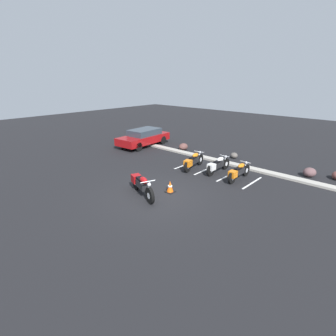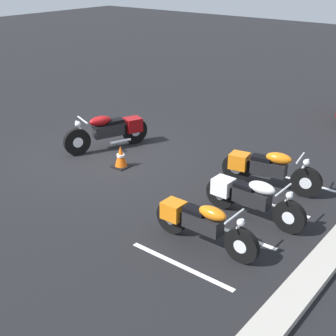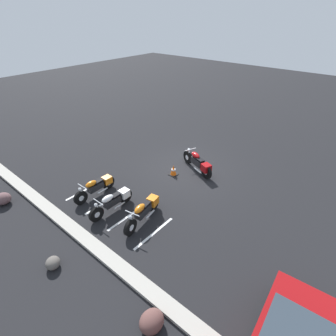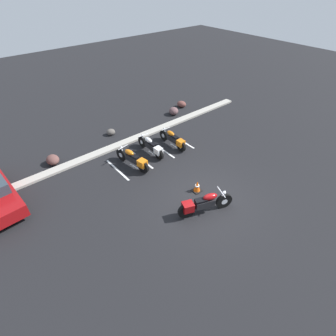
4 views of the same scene
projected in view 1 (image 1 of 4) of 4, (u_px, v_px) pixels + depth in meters
name	position (u px, v px, depth m)	size (l,w,h in m)	color
ground	(155.00, 196.00, 11.77)	(60.00, 60.00, 0.00)	black
motorcycle_maroon_featured	(141.00, 184.00, 11.78)	(2.29, 1.09, 0.94)	black
parked_bike_0	(193.00, 161.00, 15.14)	(0.76, 2.25, 0.89)	black
parked_bike_1	(217.00, 165.00, 14.51)	(0.61, 2.18, 0.86)	black
parked_bike_2	(238.00, 172.00, 13.49)	(0.60, 2.14, 0.84)	black
car_red	(144.00, 137.00, 20.25)	(2.10, 4.42, 1.29)	black
concrete_curb	(227.00, 163.00, 16.15)	(18.00, 0.50, 0.12)	#A8A399
landscape_rock_0	(234.00, 155.00, 17.25)	(0.51, 0.46, 0.37)	#55504B
landscape_rock_1	(310.00, 172.00, 14.00)	(0.67, 0.62, 0.51)	brown
landscape_rock_2	(183.00, 147.00, 19.15)	(0.72, 0.62, 0.50)	brown
traffic_cone	(170.00, 187.00, 12.14)	(0.40, 0.40, 0.55)	black
stall_line_0	(186.00, 165.00, 16.02)	(0.10, 2.10, 0.00)	white
stall_line_1	(205.00, 170.00, 15.10)	(0.10, 2.10, 0.00)	white
stall_line_2	(227.00, 176.00, 14.18)	(0.10, 2.10, 0.00)	white
stall_line_3	(252.00, 183.00, 13.26)	(0.10, 2.10, 0.00)	white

